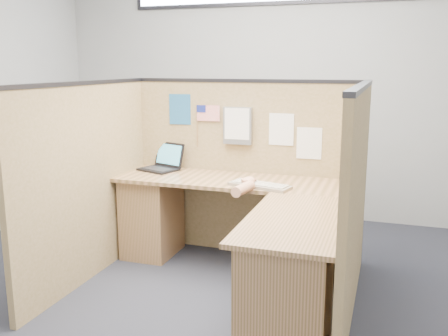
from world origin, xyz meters
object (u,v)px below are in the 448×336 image
(l_desk, at_px, (241,236))
(laptop, at_px, (161,163))
(keyboard, at_px, (260,185))
(mouse, at_px, (249,184))

(l_desk, relative_size, laptop, 4.89)
(l_desk, xyz_separation_m, keyboard, (0.08, 0.20, 0.35))
(keyboard, bearing_deg, laptop, 174.36)
(l_desk, bearing_deg, mouse, 89.34)
(laptop, relative_size, keyboard, 0.79)
(laptop, xyz_separation_m, keyboard, (1.01, -0.37, -0.04))
(mouse, bearing_deg, l_desk, -90.66)
(l_desk, distance_m, laptop, 1.15)
(l_desk, height_order, mouse, mouse)
(l_desk, relative_size, mouse, 16.85)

